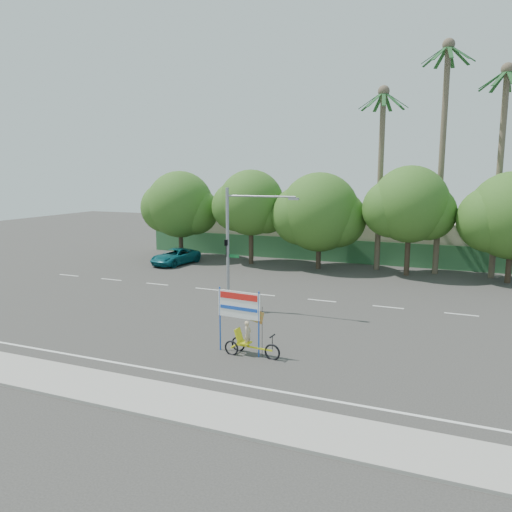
% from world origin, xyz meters
% --- Properties ---
extents(ground, '(120.00, 120.00, 0.00)m').
position_xyz_m(ground, '(0.00, 0.00, 0.00)').
color(ground, '#33302D').
rests_on(ground, ground).
extents(sidewalk_near, '(50.00, 2.40, 0.12)m').
position_xyz_m(sidewalk_near, '(0.00, -7.50, 0.06)').
color(sidewalk_near, gray).
rests_on(sidewalk_near, ground).
extents(fence, '(38.00, 0.08, 2.00)m').
position_xyz_m(fence, '(0.00, 21.50, 1.00)').
color(fence, '#336B3D').
rests_on(fence, ground).
extents(building_left, '(12.00, 8.00, 4.00)m').
position_xyz_m(building_left, '(-10.00, 26.00, 2.00)').
color(building_left, beige).
rests_on(building_left, ground).
extents(building_right, '(14.00, 8.00, 3.60)m').
position_xyz_m(building_right, '(8.00, 26.00, 1.80)').
color(building_right, beige).
rests_on(building_right, ground).
extents(tree_far_left, '(7.14, 6.00, 7.96)m').
position_xyz_m(tree_far_left, '(-14.05, 18.00, 4.76)').
color(tree_far_left, '#473828').
rests_on(tree_far_left, ground).
extents(tree_left, '(6.66, 5.60, 8.07)m').
position_xyz_m(tree_left, '(-7.05, 18.00, 5.06)').
color(tree_left, '#473828').
rests_on(tree_left, ground).
extents(tree_center, '(7.62, 6.40, 7.85)m').
position_xyz_m(tree_center, '(-1.05, 18.00, 4.47)').
color(tree_center, '#473828').
rests_on(tree_center, ground).
extents(tree_right, '(6.90, 5.80, 8.36)m').
position_xyz_m(tree_right, '(5.95, 18.00, 5.24)').
color(tree_right, '#473828').
rests_on(tree_right, ground).
extents(tree_far_right, '(7.38, 6.20, 7.94)m').
position_xyz_m(tree_far_right, '(12.95, 18.00, 4.64)').
color(tree_far_right, '#473828').
rests_on(tree_far_right, ground).
extents(palm_tall, '(3.73, 3.79, 17.45)m').
position_xyz_m(palm_tall, '(8.00, 19.50, 10.46)').
color(palm_tall, '#70604C').
rests_on(palm_tall, ground).
extents(palm_mid, '(3.73, 3.79, 15.45)m').
position_xyz_m(palm_mid, '(12.00, 19.50, 9.40)').
color(palm_mid, '#70604C').
rests_on(palm_mid, ground).
extents(palm_short, '(3.73, 3.79, 14.45)m').
position_xyz_m(palm_short, '(3.50, 19.50, 8.86)').
color(palm_short, '#70604C').
rests_on(palm_short, ground).
extents(traffic_signal, '(4.72, 1.10, 7.00)m').
position_xyz_m(traffic_signal, '(-2.20, 3.98, 2.92)').
color(traffic_signal, gray).
rests_on(traffic_signal, ground).
extents(trike_billboard, '(2.98, 0.76, 2.93)m').
position_xyz_m(trike_billboard, '(1.29, -2.25, 1.18)').
color(trike_billboard, black).
rests_on(trike_billboard, ground).
extents(pickup_truck, '(2.93, 5.14, 1.35)m').
position_xyz_m(pickup_truck, '(-12.89, 15.17, 0.68)').
color(pickup_truck, '#0E5A63').
rests_on(pickup_truck, ground).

